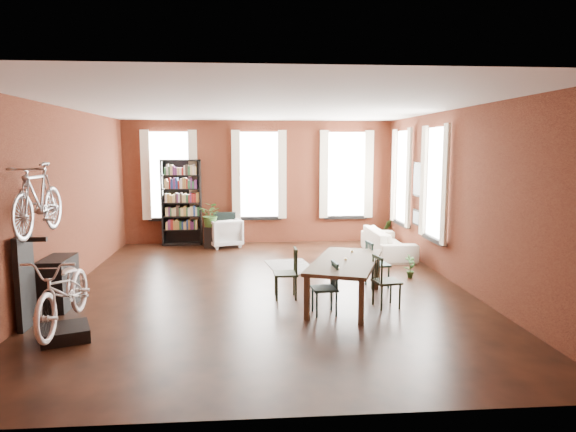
{
  "coord_description": "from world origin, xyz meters",
  "views": [
    {
      "loc": [
        -0.33,
        -8.97,
        2.49
      ],
      "look_at": [
        0.45,
        0.6,
        1.22
      ],
      "focal_mm": 32.0,
      "sensor_mm": 36.0,
      "label": 1
    }
  ],
  "objects": [
    {
      "name": "room",
      "position": [
        0.25,
        0.62,
        2.14
      ],
      "size": [
        9.0,
        9.04,
        3.22
      ],
      "color": "black",
      "rests_on": "ground"
    },
    {
      "name": "dining_table",
      "position": [
        1.24,
        -1.03,
        0.35
      ],
      "size": [
        1.61,
        2.27,
        0.71
      ],
      "primitive_type": "cube",
      "rotation": [
        0.0,
        0.0,
        -0.36
      ],
      "color": "brown",
      "rests_on": "ground"
    },
    {
      "name": "dining_chair_a",
      "position": [
        0.82,
        -1.54,
        0.4
      ],
      "size": [
        0.4,
        0.4,
        0.79
      ],
      "primitive_type": "cube",
      "rotation": [
        0.0,
        0.0,
        -1.49
      ],
      "color": "#193837",
      "rests_on": "ground"
    },
    {
      "name": "dining_chair_b",
      "position": [
        0.3,
        -0.67,
        0.42
      ],
      "size": [
        0.39,
        0.39,
        0.84
      ],
      "primitive_type": "cube",
      "rotation": [
        0.0,
        0.0,
        -1.56
      ],
      "color": "black",
      "rests_on": "ground"
    },
    {
      "name": "dining_chair_c",
      "position": [
        1.85,
        -1.27,
        0.41
      ],
      "size": [
        0.45,
        0.45,
        0.83
      ],
      "primitive_type": "cube",
      "rotation": [
        0.0,
        0.0,
        1.76
      ],
      "color": "black",
      "rests_on": "ground"
    },
    {
      "name": "dining_chair_d",
      "position": [
        2.01,
        -0.1,
        0.41
      ],
      "size": [
        0.43,
        0.43,
        0.83
      ],
      "primitive_type": "cube",
      "rotation": [
        0.0,
        0.0,
        1.7
      ],
      "color": "#1B3D3A",
      "rests_on": "ground"
    },
    {
      "name": "bookshelf",
      "position": [
        -2.0,
        4.3,
        1.1
      ],
      "size": [
        1.0,
        0.32,
        2.2
      ],
      "primitive_type": "cube",
      "color": "black",
      "rests_on": "ground"
    },
    {
      "name": "white_armchair",
      "position": [
        -0.91,
        3.94,
        0.4
      ],
      "size": [
        0.97,
        0.94,
        0.8
      ],
      "primitive_type": "imported",
      "rotation": [
        0.0,
        0.0,
        3.49
      ],
      "color": "silver",
      "rests_on": "ground"
    },
    {
      "name": "cream_sofa",
      "position": [
        2.95,
        2.6,
        0.41
      ],
      "size": [
        0.61,
        2.08,
        0.81
      ],
      "primitive_type": "imported",
      "rotation": [
        0.0,
        0.0,
        1.57
      ],
      "color": "beige",
      "rests_on": "ground"
    },
    {
      "name": "striped_rug",
      "position": [
        0.58,
        1.6,
        0.01
      ],
      "size": [
        1.08,
        1.51,
        0.01
      ],
      "primitive_type": "cube",
      "rotation": [
        0.0,
        0.0,
        0.15
      ],
      "color": "black",
      "rests_on": "ground"
    },
    {
      "name": "bike_trainer",
      "position": [
        -2.72,
        -2.3,
        0.09
      ],
      "size": [
        0.76,
        0.76,
        0.17
      ],
      "primitive_type": "cube",
      "rotation": [
        0.0,
        0.0,
        0.37
      ],
      "color": "black",
      "rests_on": "ground"
    },
    {
      "name": "bike_wall_rack",
      "position": [
        -3.4,
        -1.8,
        0.65
      ],
      "size": [
        0.16,
        0.6,
        1.3
      ],
      "primitive_type": "cube",
      "color": "black",
      "rests_on": "ground"
    },
    {
      "name": "console_table",
      "position": [
        -3.28,
        -0.9,
        0.4
      ],
      "size": [
        0.4,
        0.8,
        0.8
      ],
      "primitive_type": "cube",
      "color": "black",
      "rests_on": "ground"
    },
    {
      "name": "plant_stand",
      "position": [
        -1.23,
        3.82,
        0.27
      ],
      "size": [
        0.34,
        0.34,
        0.53
      ],
      "primitive_type": "cube",
      "rotation": [
        0.0,
        0.0,
        -0.34
      ],
      "color": "black",
      "rests_on": "ground"
    },
    {
      "name": "plant_by_sofa",
      "position": [
        3.37,
        4.3,
        0.13
      ],
      "size": [
        0.41,
        0.64,
        0.27
      ],
      "primitive_type": "imported",
      "rotation": [
        0.0,
        0.0,
        0.14
      ],
      "color": "#2D5421",
      "rests_on": "ground"
    },
    {
      "name": "plant_small",
      "position": [
        2.8,
        0.47,
        0.08
      ],
      "size": [
        0.42,
        0.51,
        0.16
      ],
      "primitive_type": "imported",
      "rotation": [
        0.0,
        0.0,
        0.47
      ],
      "color": "#2B5221",
      "rests_on": "ground"
    },
    {
      "name": "bicycle_floor",
      "position": [
        -2.71,
        -2.28,
        1.09
      ],
      "size": [
        0.64,
        0.97,
        1.83
      ],
      "primitive_type": "imported",
      "rotation": [
        0.0,
        0.0,
        0.0
      ],
      "color": "silver",
      "rests_on": "bike_trainer"
    },
    {
      "name": "bicycle_hung",
      "position": [
        -3.15,
        -1.8,
        2.13
      ],
      "size": [
        0.47,
        1.0,
        1.66
      ],
      "primitive_type": "imported",
      "color": "#A5A8AD",
      "rests_on": "bike_wall_rack"
    },
    {
      "name": "plant_on_stand",
      "position": [
        -1.22,
        3.8,
        0.78
      ],
      "size": [
        0.76,
        0.79,
        0.48
      ],
      "primitive_type": "imported",
      "rotation": [
        0.0,
        0.0,
        -0.41
      ],
      "color": "#376327",
      "rests_on": "plant_stand"
    }
  ]
}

